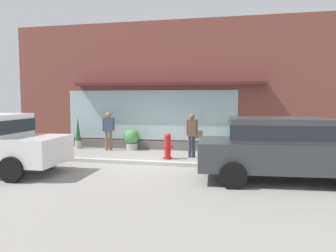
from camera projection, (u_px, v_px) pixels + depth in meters
The scene contains 12 objects.
ground_plane at pixel (148, 163), 10.89m from camera, with size 60.00×60.00×0.00m, color gray.
curb_strip at pixel (146, 163), 10.69m from camera, with size 14.00×0.24×0.12m, color #B2B2AD.
storefront at pixel (168, 87), 13.77m from camera, with size 14.00×0.81×5.39m.
fire_hydrant at pixel (168, 146), 11.64m from camera, with size 0.40×0.37×0.93m.
pedestrian_with_handbag at pixel (192, 132), 11.92m from camera, with size 0.61×0.32×1.61m.
pedestrian_passerby at pixel (108, 128), 13.57m from camera, with size 0.48×0.32×1.59m.
parked_car_dark_gray at pixel (282, 146), 8.44m from camera, with size 4.58×2.25×1.66m.
potted_plant_window_center at pixel (131, 139), 13.75m from camera, with size 0.64×0.64×0.87m.
potted_plant_doorstep at pixel (78, 133), 14.15m from camera, with size 0.27×0.27×1.35m.
potted_plant_by_entrance at pixel (221, 144), 12.73m from camera, with size 0.54×0.54×0.71m.
potted_plant_window_right at pixel (248, 144), 12.47m from camera, with size 0.47×0.47×0.73m.
potted_plant_window_left at pixel (272, 144), 12.54m from camera, with size 0.54×0.54×0.75m.
Camera 1 is at (2.99, -10.34, 2.15)m, focal length 34.88 mm.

